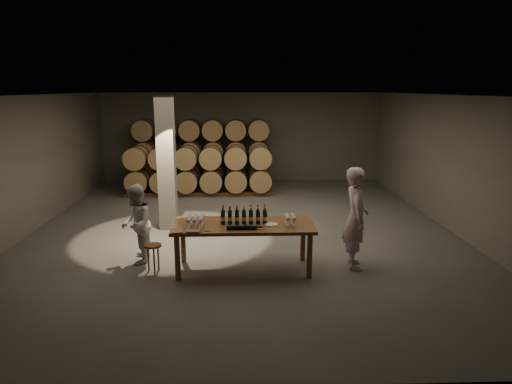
{
  "coord_description": "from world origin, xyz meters",
  "views": [
    {
      "loc": [
        -0.07,
        -10.6,
        3.36
      ],
      "look_at": [
        0.3,
        -0.74,
        1.1
      ],
      "focal_mm": 32.0,
      "sensor_mm": 36.0,
      "label": 1
    }
  ],
  "objects_px": {
    "notebook_near": "(193,231)",
    "plate": "(271,224)",
    "person_woman": "(136,224)",
    "stool": "(153,249)",
    "person_man": "(356,218)",
    "tasting_table": "(243,229)",
    "bottle_cluster": "(244,217)"
  },
  "relations": [
    {
      "from": "notebook_near",
      "to": "plate",
      "type": "bearing_deg",
      "value": 16.83
    },
    {
      "from": "notebook_near",
      "to": "person_woman",
      "type": "relative_size",
      "value": 0.15
    },
    {
      "from": "stool",
      "to": "person_man",
      "type": "height_order",
      "value": "person_man"
    },
    {
      "from": "person_man",
      "to": "person_woman",
      "type": "distance_m",
      "value": 4.22
    },
    {
      "from": "stool",
      "to": "person_man",
      "type": "xyz_separation_m",
      "value": [
        3.8,
        0.11,
        0.54
      ]
    },
    {
      "from": "plate",
      "to": "person_woman",
      "type": "relative_size",
      "value": 0.16
    },
    {
      "from": "plate",
      "to": "person_man",
      "type": "bearing_deg",
      "value": 5.1
    },
    {
      "from": "person_man",
      "to": "notebook_near",
      "type": "bearing_deg",
      "value": 105.73
    },
    {
      "from": "person_woman",
      "to": "tasting_table",
      "type": "bearing_deg",
      "value": 73.53
    },
    {
      "from": "bottle_cluster",
      "to": "person_woman",
      "type": "bearing_deg",
      "value": 169.64
    },
    {
      "from": "plate",
      "to": "stool",
      "type": "distance_m",
      "value": 2.24
    },
    {
      "from": "stool",
      "to": "person_woman",
      "type": "distance_m",
      "value": 0.72
    },
    {
      "from": "tasting_table",
      "to": "bottle_cluster",
      "type": "relative_size",
      "value": 3.02
    },
    {
      "from": "plate",
      "to": "person_man",
      "type": "height_order",
      "value": "person_man"
    },
    {
      "from": "tasting_table",
      "to": "bottle_cluster",
      "type": "height_order",
      "value": "bottle_cluster"
    },
    {
      "from": "tasting_table",
      "to": "person_woman",
      "type": "height_order",
      "value": "person_woman"
    },
    {
      "from": "bottle_cluster",
      "to": "stool",
      "type": "relative_size",
      "value": 1.62
    },
    {
      "from": "person_man",
      "to": "plate",
      "type": "bearing_deg",
      "value": 101.0
    },
    {
      "from": "plate",
      "to": "stool",
      "type": "xyz_separation_m",
      "value": [
        -2.18,
        0.03,
        -0.47
      ]
    },
    {
      "from": "person_woman",
      "to": "stool",
      "type": "bearing_deg",
      "value": 35.07
    },
    {
      "from": "plate",
      "to": "notebook_near",
      "type": "height_order",
      "value": "notebook_near"
    },
    {
      "from": "person_man",
      "to": "tasting_table",
      "type": "bearing_deg",
      "value": 97.8
    },
    {
      "from": "plate",
      "to": "notebook_near",
      "type": "distance_m",
      "value": 1.44
    },
    {
      "from": "bottle_cluster",
      "to": "person_man",
      "type": "xyz_separation_m",
      "value": [
        2.11,
        0.0,
        -0.05
      ]
    },
    {
      "from": "person_man",
      "to": "stool",
      "type": "bearing_deg",
      "value": 97.55
    },
    {
      "from": "plate",
      "to": "notebook_near",
      "type": "bearing_deg",
      "value": -164.87
    },
    {
      "from": "plate",
      "to": "person_woman",
      "type": "distance_m",
      "value": 2.64
    },
    {
      "from": "tasting_table",
      "to": "person_woman",
      "type": "relative_size",
      "value": 1.67
    },
    {
      "from": "notebook_near",
      "to": "person_woman",
      "type": "bearing_deg",
      "value": 144.66
    },
    {
      "from": "person_woman",
      "to": "bottle_cluster",
      "type": "bearing_deg",
      "value": 75.4
    },
    {
      "from": "plate",
      "to": "person_woman",
      "type": "height_order",
      "value": "person_woman"
    },
    {
      "from": "tasting_table",
      "to": "notebook_near",
      "type": "height_order",
      "value": "notebook_near"
    }
  ]
}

